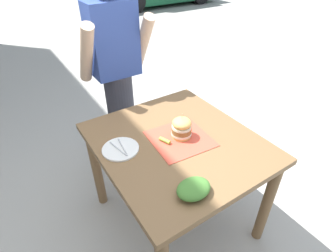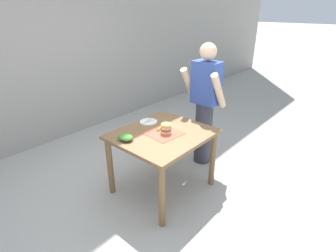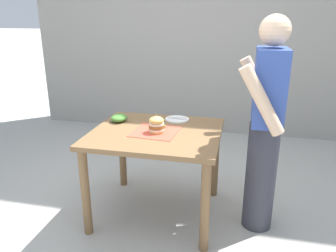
# 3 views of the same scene
# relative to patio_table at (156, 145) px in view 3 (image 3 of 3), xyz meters

# --- Properties ---
(ground_plane) EXTENTS (80.00, 80.00, 0.00)m
(ground_plane) POSITION_rel_patio_table_xyz_m (0.00, 0.00, -0.65)
(ground_plane) COLOR #ADAAA3
(patio_table) EXTENTS (0.95, 1.06, 0.77)m
(patio_table) POSITION_rel_patio_table_xyz_m (0.00, 0.00, 0.00)
(patio_table) COLOR brown
(patio_table) RESTS_ON ground
(serving_paper) EXTENTS (0.39, 0.39, 0.00)m
(serving_paper) POSITION_rel_patio_table_xyz_m (0.02, 0.00, 0.12)
(serving_paper) COLOR #D64C38
(serving_paper) RESTS_ON patio_table
(sandwich) EXTENTS (0.13, 0.13, 0.17)m
(sandwich) POSITION_rel_patio_table_xyz_m (0.04, 0.01, 0.19)
(sandwich) COLOR #E5B25B
(sandwich) RESTS_ON serving_paper
(pickle_spear) EXTENTS (0.05, 0.08, 0.02)m
(pickle_spear) POSITION_rel_patio_table_xyz_m (-0.08, 0.02, 0.14)
(pickle_spear) COLOR #8EA83D
(pickle_spear) RESTS_ON serving_paper
(side_plate_with_forks) EXTENTS (0.22, 0.22, 0.02)m
(side_plate_with_forks) POSITION_rel_patio_table_xyz_m (-0.33, 0.11, 0.13)
(side_plate_with_forks) COLOR white
(side_plate_with_forks) RESTS_ON patio_table
(side_salad) EXTENTS (0.18, 0.14, 0.07)m
(side_salad) POSITION_rel_patio_table_xyz_m (-0.18, -0.39, 0.16)
(side_salad) COLOR #477F33
(side_salad) RESTS_ON patio_table
(diner_across_table) EXTENTS (0.55, 0.35, 1.69)m
(diner_across_table) POSITION_rel_patio_table_xyz_m (-0.00, 0.86, 0.24)
(diner_across_table) COLOR #33333D
(diner_across_table) RESTS_ON ground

